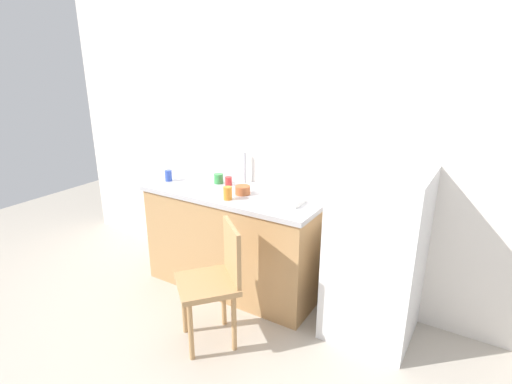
{
  "coord_description": "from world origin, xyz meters",
  "views": [
    {
      "loc": [
        1.61,
        -1.96,
        1.97
      ],
      "look_at": [
        0.03,
        0.6,
        0.95
      ],
      "focal_mm": 28.17,
      "sensor_mm": 36.0,
      "label": 1
    }
  ],
  "objects_px": {
    "cup_green": "(219,178)",
    "cup_orange": "(228,193)",
    "refrigerator": "(376,255)",
    "cup_red": "(228,181)",
    "chair": "(215,279)",
    "dish_tray": "(285,199)",
    "cup_blue": "(168,176)",
    "terracotta_bowl": "(243,190)"
  },
  "relations": [
    {
      "from": "cup_green",
      "to": "cup_orange",
      "type": "height_order",
      "value": "cup_orange"
    },
    {
      "from": "cup_green",
      "to": "refrigerator",
      "type": "bearing_deg",
      "value": -4.2
    },
    {
      "from": "cup_green",
      "to": "cup_red",
      "type": "distance_m",
      "value": 0.11
    },
    {
      "from": "cup_orange",
      "to": "chair",
      "type": "bearing_deg",
      "value": -64.84
    },
    {
      "from": "cup_green",
      "to": "dish_tray",
      "type": "bearing_deg",
      "value": -10.0
    },
    {
      "from": "cup_red",
      "to": "cup_green",
      "type": "bearing_deg",
      "value": 177.05
    },
    {
      "from": "refrigerator",
      "to": "cup_blue",
      "type": "xyz_separation_m",
      "value": [
        -1.89,
        -0.07,
        0.32
      ]
    },
    {
      "from": "terracotta_bowl",
      "to": "cup_blue",
      "type": "height_order",
      "value": "cup_blue"
    },
    {
      "from": "terracotta_bowl",
      "to": "cup_green",
      "type": "bearing_deg",
      "value": 158.23
    },
    {
      "from": "chair",
      "to": "terracotta_bowl",
      "type": "bearing_deg",
      "value": 147.04
    },
    {
      "from": "refrigerator",
      "to": "terracotta_bowl",
      "type": "relative_size",
      "value": 10.24
    },
    {
      "from": "chair",
      "to": "cup_orange",
      "type": "relative_size",
      "value": 8.57
    },
    {
      "from": "refrigerator",
      "to": "cup_orange",
      "type": "xyz_separation_m",
      "value": [
        -1.14,
        -0.2,
        0.32
      ]
    },
    {
      "from": "dish_tray",
      "to": "cup_red",
      "type": "bearing_deg",
      "value": 168.76
    },
    {
      "from": "chair",
      "to": "cup_green",
      "type": "distance_m",
      "value": 1.06
    },
    {
      "from": "dish_tray",
      "to": "cup_blue",
      "type": "xyz_separation_m",
      "value": [
        -1.16,
        -0.05,
        0.02
      ]
    },
    {
      "from": "refrigerator",
      "to": "cup_green",
      "type": "xyz_separation_m",
      "value": [
        -1.46,
        0.11,
        0.31
      ]
    },
    {
      "from": "dish_tray",
      "to": "cup_green",
      "type": "relative_size",
      "value": 3.27
    },
    {
      "from": "chair",
      "to": "refrigerator",
      "type": "bearing_deg",
      "value": 76.98
    },
    {
      "from": "refrigerator",
      "to": "cup_orange",
      "type": "bearing_deg",
      "value": -170.04
    },
    {
      "from": "refrigerator",
      "to": "cup_green",
      "type": "distance_m",
      "value": 1.49
    },
    {
      "from": "chair",
      "to": "cup_red",
      "type": "xyz_separation_m",
      "value": [
        -0.43,
        0.78,
        0.44
      ]
    },
    {
      "from": "chair",
      "to": "dish_tray",
      "type": "xyz_separation_m",
      "value": [
        0.18,
        0.66,
        0.42
      ]
    },
    {
      "from": "cup_green",
      "to": "cup_orange",
      "type": "relative_size",
      "value": 0.82
    },
    {
      "from": "refrigerator",
      "to": "dish_tray",
      "type": "relative_size",
      "value": 4.5
    },
    {
      "from": "cup_blue",
      "to": "cup_red",
      "type": "relative_size",
      "value": 1.27
    },
    {
      "from": "cup_green",
      "to": "cup_orange",
      "type": "xyz_separation_m",
      "value": [
        0.32,
        -0.31,
        0.01
      ]
    },
    {
      "from": "chair",
      "to": "dish_tray",
      "type": "height_order",
      "value": "dish_tray"
    },
    {
      "from": "chair",
      "to": "cup_red",
      "type": "height_order",
      "value": "cup_red"
    },
    {
      "from": "terracotta_bowl",
      "to": "cup_blue",
      "type": "distance_m",
      "value": 0.78
    },
    {
      "from": "terracotta_bowl",
      "to": "cup_orange",
      "type": "xyz_separation_m",
      "value": [
        -0.03,
        -0.17,
        0.02
      ]
    },
    {
      "from": "refrigerator",
      "to": "cup_red",
      "type": "bearing_deg",
      "value": 175.7
    },
    {
      "from": "terracotta_bowl",
      "to": "cup_blue",
      "type": "bearing_deg",
      "value": -176.84
    },
    {
      "from": "chair",
      "to": "dish_tray",
      "type": "relative_size",
      "value": 3.18
    },
    {
      "from": "refrigerator",
      "to": "cup_green",
      "type": "bearing_deg",
      "value": 175.8
    },
    {
      "from": "refrigerator",
      "to": "terracotta_bowl",
      "type": "bearing_deg",
      "value": -178.35
    },
    {
      "from": "chair",
      "to": "cup_blue",
      "type": "bearing_deg",
      "value": -171.76
    },
    {
      "from": "chair",
      "to": "terracotta_bowl",
      "type": "relative_size",
      "value": 7.23
    },
    {
      "from": "cup_orange",
      "to": "cup_blue",
      "type": "bearing_deg",
      "value": 170.48
    },
    {
      "from": "chair",
      "to": "cup_red",
      "type": "bearing_deg",
      "value": 159.18
    },
    {
      "from": "dish_tray",
      "to": "cup_orange",
      "type": "height_order",
      "value": "cup_orange"
    },
    {
      "from": "cup_green",
      "to": "cup_red",
      "type": "xyz_separation_m",
      "value": [
        0.11,
        -0.01,
        -0.0
      ]
    }
  ]
}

